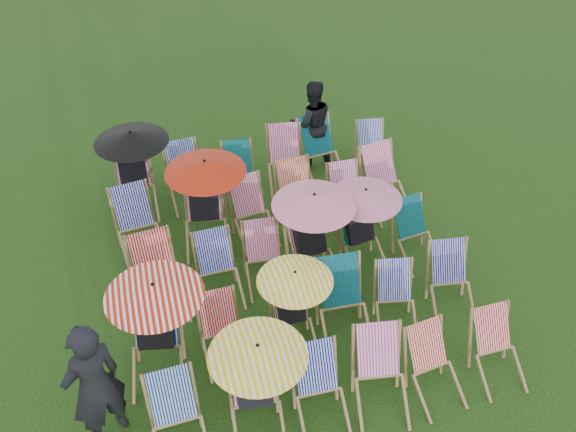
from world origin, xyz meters
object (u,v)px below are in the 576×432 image
object	(u,v)px
deckchair_29	(373,150)
deckchair_5	(499,351)
person_rear	(312,123)
person_left	(94,385)
deckchair_0	(178,424)

from	to	relation	value
deckchair_29	deckchair_5	bearing A→B (deg)	-83.63
deckchair_29	person_rear	bearing A→B (deg)	157.69
deckchair_29	person_left	world-z (taller)	person_left
deckchair_0	person_rear	bearing A→B (deg)	55.42
person_left	person_rear	distance (m)	6.08
deckchair_5	person_rear	bearing A→B (deg)	98.57
deckchair_5	person_rear	size ratio (longest dim) A/B	0.54
deckchair_29	person_left	distance (m)	6.39
deckchair_5	deckchair_29	bearing A→B (deg)	87.69
person_left	deckchair_0	bearing A→B (deg)	122.61
deckchair_0	deckchair_5	world-z (taller)	deckchair_0
deckchair_5	deckchair_29	world-z (taller)	deckchair_5
deckchair_0	person_rear	xyz separation A→B (m)	(3.10, 5.08, 0.34)
person_left	person_rear	bearing A→B (deg)	-159.89
person_rear	deckchair_5	bearing A→B (deg)	103.45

